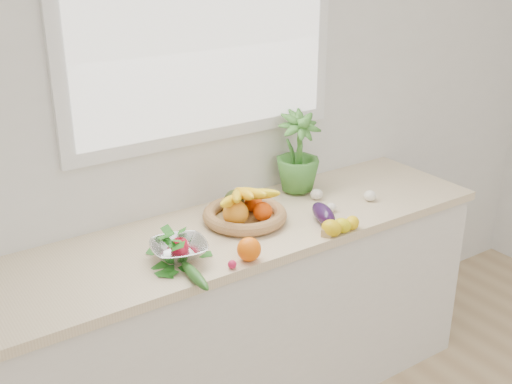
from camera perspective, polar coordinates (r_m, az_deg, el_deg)
back_wall at (r=2.79m, az=-4.60°, el=7.56°), size 4.50×0.02×2.70m
counter_cabinet at (r=2.94m, az=-1.04°, el=-11.32°), size 2.20×0.58×0.86m
countertop at (r=2.72m, az=-1.11°, el=-3.41°), size 2.24×0.62×0.04m
window_frame at (r=2.70m, az=-4.70°, el=15.71°), size 1.30×0.03×1.10m
window_pane at (r=2.69m, az=-4.48°, el=15.67°), size 1.18×0.01×0.98m
orange_loose at (r=2.42m, az=-0.63°, el=-5.11°), size 0.12×0.12×0.09m
lemon_a at (r=2.63m, az=6.73°, el=-3.20°), size 0.09×0.11×0.07m
lemon_b at (r=2.70m, az=8.56°, el=-2.71°), size 0.09×0.09×0.06m
lemon_c at (r=2.66m, az=7.66°, el=-2.97°), size 0.09×0.10×0.06m
apple at (r=2.48m, az=-6.78°, el=-4.82°), size 0.09×0.09×0.07m
ginger at (r=2.66m, az=6.43°, el=-3.30°), size 0.11×0.10×0.03m
garlic_a at (r=2.99m, az=10.09°, el=-0.32°), size 0.08×0.08×0.05m
garlic_b at (r=2.97m, az=5.41°, el=-0.20°), size 0.07×0.07×0.05m
garlic_c at (r=2.85m, az=6.71°, el=-1.37°), size 0.05×0.05×0.04m
eggplant at (r=2.74m, az=6.01°, el=-1.95°), size 0.13×0.21×0.08m
cucumber at (r=2.31m, az=-5.46°, el=-7.40°), size 0.06×0.23×0.04m
radish at (r=2.38m, az=-2.13°, el=-6.45°), size 0.04×0.04×0.03m
potted_herb at (r=2.99m, az=3.74°, el=3.62°), size 0.22×0.22×0.37m
fruit_basket at (r=2.72m, az=-1.07°, el=-1.65°), size 0.44×0.44×0.19m
colander_with_spinach at (r=2.43m, az=-6.88°, el=-4.78°), size 0.26×0.26×0.12m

